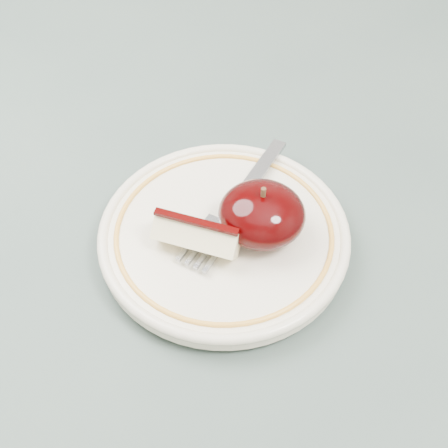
% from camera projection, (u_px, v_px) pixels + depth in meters
% --- Properties ---
extents(table, '(0.90, 0.90, 0.75)m').
position_uv_depth(table, '(264.00, 293.00, 0.60)').
color(table, brown).
rests_on(table, ground).
extents(plate, '(0.21, 0.21, 0.02)m').
position_uv_depth(plate, '(224.00, 235.00, 0.51)').
color(plate, beige).
rests_on(plate, table).
extents(apple_half, '(0.07, 0.07, 0.05)m').
position_uv_depth(apple_half, '(262.00, 214.00, 0.49)').
color(apple_half, black).
rests_on(apple_half, plate).
extents(apple_wedge, '(0.07, 0.04, 0.03)m').
position_uv_depth(apple_wedge, '(197.00, 235.00, 0.49)').
color(apple_wedge, '#FAEFB8').
rests_on(apple_wedge, plate).
extents(fork, '(0.07, 0.16, 0.00)m').
position_uv_depth(fork, '(236.00, 203.00, 0.52)').
color(fork, gray).
rests_on(fork, plate).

